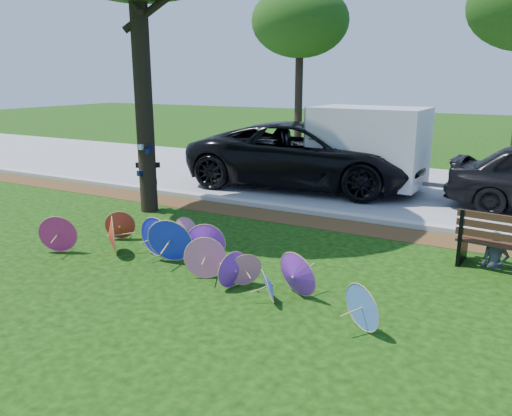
{
  "coord_description": "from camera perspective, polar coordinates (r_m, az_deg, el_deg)",
  "views": [
    {
      "loc": [
        4.98,
        -6.29,
        3.39
      ],
      "look_at": [
        0.5,
        2.0,
        0.9
      ],
      "focal_mm": 35.0,
      "sensor_mm": 36.0,
      "label": 1
    }
  ],
  "objects": [
    {
      "name": "street",
      "position": [
        16.76,
        10.5,
        2.89
      ],
      "size": [
        90.0,
        8.0,
        0.01
      ],
      "primitive_type": "cube",
      "color": "gray",
      "rests_on": "ground"
    },
    {
      "name": "person_left",
      "position": [
        10.01,
        25.95,
        -2.65
      ],
      "size": [
        0.52,
        0.4,
        1.29
      ],
      "primitive_type": "imported",
      "rotation": [
        0.0,
        0.0,
        0.2
      ],
      "color": "#373E4B",
      "rests_on": "ground"
    },
    {
      "name": "curb",
      "position": [
        12.96,
        4.78,
        -0.15
      ],
      "size": [
        90.0,
        0.3,
        0.12
      ],
      "primitive_type": "cube",
      "color": "#B7B5AD",
      "rests_on": "ground"
    },
    {
      "name": "black_van",
      "position": [
        15.76,
        5.69,
        6.02
      ],
      "size": [
        7.55,
        4.07,
        2.01
      ],
      "primitive_type": "imported",
      "rotation": [
        0.0,
        0.0,
        1.68
      ],
      "color": "black",
      "rests_on": "ground"
    },
    {
      "name": "parasol_pile",
      "position": [
        9.12,
        -8.14,
        -4.65
      ],
      "size": [
        6.99,
        2.57,
        0.9
      ],
      "color": "red",
      "rests_on": "ground"
    },
    {
      "name": "mulch_strip",
      "position": [
        12.36,
        3.47,
        -1.13
      ],
      "size": [
        90.0,
        1.0,
        0.01
      ],
      "primitive_type": "cube",
      "color": "#472D16",
      "rests_on": "ground"
    },
    {
      "name": "ground",
      "position": [
        8.71,
        -9.28,
        -8.31
      ],
      "size": [
        90.0,
        90.0,
        0.0
      ],
      "primitive_type": "plane",
      "color": "black",
      "rests_on": "ground"
    },
    {
      "name": "cargo_trailer",
      "position": [
        15.2,
        12.73,
        6.97
      ],
      "size": [
        3.28,
        2.17,
        2.83
      ],
      "primitive_type": "cube",
      "rotation": [
        0.0,
        0.0,
        -0.05
      ],
      "color": "silver",
      "rests_on": "ground"
    }
  ]
}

